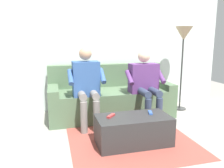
% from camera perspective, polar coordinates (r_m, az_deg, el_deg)
% --- Properties ---
extents(ground_plane, '(8.00, 8.00, 0.00)m').
position_cam_1_polar(ground_plane, '(3.40, 2.67, -11.51)').
color(ground_plane, gray).
extents(back_wall, '(4.82, 0.06, 2.52)m').
position_cam_1_polar(back_wall, '(4.33, -2.16, 10.47)').
color(back_wall, silver).
rests_on(back_wall, ground).
extents(couch, '(2.08, 0.83, 0.87)m').
position_cam_1_polar(couch, '(3.97, -0.45, -3.60)').
color(couch, '#516B4C').
rests_on(couch, ground).
extents(coffee_table, '(0.93, 0.48, 0.36)m').
position_cam_1_polar(coffee_table, '(2.95, 5.33, -11.42)').
color(coffee_table, '#2D2D2D').
rests_on(coffee_table, ground).
extents(person_left_seated, '(0.61, 0.58, 1.14)m').
position_cam_1_polar(person_left_seated, '(3.65, 8.33, 0.66)').
color(person_left_seated, '#5B3370').
rests_on(person_left_seated, ground).
extents(person_right_seated, '(0.55, 0.52, 1.20)m').
position_cam_1_polar(person_right_seated, '(3.42, -6.40, 0.48)').
color(person_right_seated, '#335693').
rests_on(person_right_seated, ground).
extents(remote_red, '(0.13, 0.14, 0.02)m').
position_cam_1_polar(remote_red, '(2.85, -0.27, -8.00)').
color(remote_red, '#B73333').
rests_on(remote_red, coffee_table).
extents(remote_blue, '(0.08, 0.14, 0.02)m').
position_cam_1_polar(remote_blue, '(3.02, 9.57, -7.08)').
color(remote_blue, '#3860B7').
rests_on(remote_blue, coffee_table).
extents(floor_rug, '(1.59, 1.59, 0.01)m').
position_cam_1_polar(floor_rug, '(3.14, 4.37, -13.46)').
color(floor_rug, '#9E473D').
rests_on(floor_rug, ground).
extents(floor_lamp, '(0.31, 0.31, 1.54)m').
position_cam_1_polar(floor_lamp, '(4.38, 17.47, 10.71)').
color(floor_lamp, '#2D2D2D').
rests_on(floor_lamp, ground).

